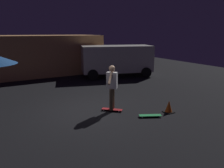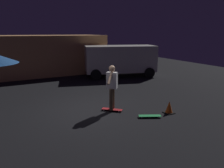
{
  "view_description": "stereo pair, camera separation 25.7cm",
  "coord_description": "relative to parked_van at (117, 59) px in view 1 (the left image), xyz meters",
  "views": [
    {
      "loc": [
        -2.94,
        -7.25,
        2.92
      ],
      "look_at": [
        0.84,
        -0.5,
        1.05
      ],
      "focal_mm": 34.7,
      "sensor_mm": 36.0,
      "label": 1
    },
    {
      "loc": [
        -2.72,
        -7.37,
        2.92
      ],
      "look_at": [
        0.84,
        -0.5,
        1.05
      ],
      "focal_mm": 34.7,
      "sensor_mm": 36.0,
      "label": 2
    }
  ],
  "objects": [
    {
      "name": "low_building",
      "position": [
        -4.99,
        3.66,
        0.18
      ],
      "size": [
        9.61,
        4.25,
        2.68
      ],
      "color": "tan",
      "rests_on": "ground_plane"
    },
    {
      "name": "ground_plane",
      "position": [
        -4.41,
        -5.23,
        -1.16
      ],
      "size": [
        28.0,
        28.0,
        0.0
      ],
      "primitive_type": "plane",
      "color": "black"
    },
    {
      "name": "skateboard_spare",
      "position": [
        -2.7,
        -6.92,
        -1.11
      ],
      "size": [
        0.79,
        0.52,
        0.07
      ],
      "color": "green",
      "rests_on": "ground_plane"
    },
    {
      "name": "skater",
      "position": [
        -3.58,
        -5.73,
        -0.12
      ],
      "size": [
        0.74,
        0.77,
        1.67
      ],
      "color": "brown",
      "rests_on": "skateboard_ridden"
    },
    {
      "name": "parked_van",
      "position": [
        0.0,
        0.0,
        0.0
      ],
      "size": [
        4.95,
        3.3,
        2.03
      ],
      "color": "silver",
      "rests_on": "ground_plane"
    },
    {
      "name": "skateboard_ridden",
      "position": [
        -3.58,
        -5.73,
        -1.11
      ],
      "size": [
        0.7,
        0.68,
        0.07
      ],
      "color": "#AD1E23",
      "rests_on": "ground_plane"
    },
    {
      "name": "traffic_cone",
      "position": [
        -1.82,
        -6.9,
        -0.95
      ],
      "size": [
        0.34,
        0.34,
        0.46
      ],
      "color": "black",
      "rests_on": "ground_plane"
    }
  ]
}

